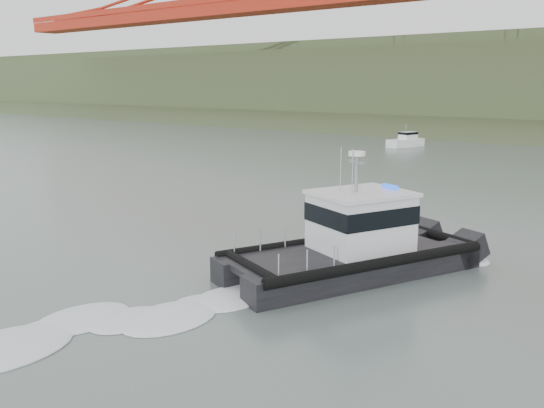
# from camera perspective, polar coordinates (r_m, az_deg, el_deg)

# --- Properties ---
(ground) EXTENTS (400.00, 400.00, 0.00)m
(ground) POSITION_cam_1_polar(r_m,az_deg,el_deg) (23.26, -11.68, -9.83)
(ground) COLOR #52625D
(ground) RESTS_ON ground
(patrol_boat) EXTENTS (8.19, 12.33, 5.63)m
(patrol_boat) POSITION_cam_1_polar(r_m,az_deg,el_deg) (26.90, 7.70, -3.63)
(patrol_boat) COLOR black
(patrol_boat) RESTS_ON ground
(motorboat) EXTENTS (3.11, 5.90, 3.09)m
(motorboat) POSITION_cam_1_polar(r_m,az_deg,el_deg) (82.63, 12.51, 5.82)
(motorboat) COLOR white
(motorboat) RESTS_ON ground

